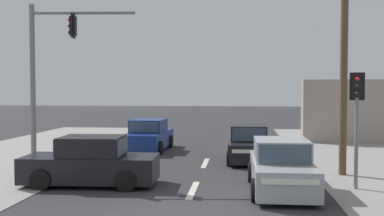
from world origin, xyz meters
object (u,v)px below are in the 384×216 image
traffic_signal_mast (48,67)px  hatchback_oncoming_mid (249,145)px  sedan_receding_far (149,136)px  pedestal_signal_right_kerb (357,110)px  utility_pole_midground_right (344,23)px  sedan_kerbside_parked (281,168)px  sedan_crossing_left (91,163)px

traffic_signal_mast → hatchback_oncoming_mid: bearing=29.3°
traffic_signal_mast → sedan_receding_far: 7.81m
pedestal_signal_right_kerb → sedan_receding_far: size_ratio=0.83×
utility_pole_midground_right → sedan_kerbside_parked: bearing=-130.9°
sedan_kerbside_parked → traffic_signal_mast: bearing=168.7°
sedan_kerbside_parked → hatchback_oncoming_mid: bearing=98.8°
hatchback_oncoming_mid → sedan_receding_far: size_ratio=0.85×
traffic_signal_mast → sedan_kerbside_parked: size_ratio=1.41×
pedestal_signal_right_kerb → sedan_crossing_left: (-8.23, -0.25, -1.71)m
utility_pole_midground_right → sedan_receding_far: 10.93m
utility_pole_midground_right → traffic_signal_mast: (-10.31, -1.19, -1.54)m
traffic_signal_mast → sedan_kerbside_parked: bearing=-11.3°
pedestal_signal_right_kerb → hatchback_oncoming_mid: pedestal_signal_right_kerb is taller
sedan_crossing_left → sedan_kerbside_parked: (5.94, -0.25, 0.00)m
pedestal_signal_right_kerb → traffic_signal_mast: bearing=173.9°
traffic_signal_mast → sedan_kerbside_parked: 8.65m
utility_pole_midground_right → sedan_crossing_left: (-8.34, -2.52, -4.67)m
traffic_signal_mast → sedan_crossing_left: 3.93m
traffic_signal_mast → sedan_receding_far: traffic_signal_mast is taller
hatchback_oncoming_mid → sedan_kerbside_parked: bearing=-81.2°
pedestal_signal_right_kerb → sedan_kerbside_parked: 2.90m
traffic_signal_mast → pedestal_signal_right_kerb: 10.35m
pedestal_signal_right_kerb → utility_pole_midground_right: bearing=87.2°
pedestal_signal_right_kerb → sedan_kerbside_parked: size_ratio=0.84×
utility_pole_midground_right → sedan_receding_far: (-8.13, 5.63, -4.67)m
sedan_crossing_left → sedan_receding_far: (0.21, 8.15, 0.00)m
pedestal_signal_right_kerb → sedan_crossing_left: size_ratio=0.83×
traffic_signal_mast → hatchback_oncoming_mid: (7.05, 3.96, -3.13)m
utility_pole_midground_right → traffic_signal_mast: size_ratio=1.71×
sedan_kerbside_parked → utility_pole_midground_right: bearing=49.1°
utility_pole_midground_right → sedan_crossing_left: utility_pole_midground_right is taller
utility_pole_midground_right → pedestal_signal_right_kerb: (-0.11, -2.27, -2.96)m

